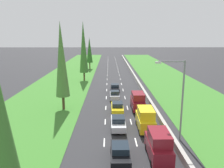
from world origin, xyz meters
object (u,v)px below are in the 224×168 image
object	(u,v)px
silver_sedan_centre_lane	(118,123)
poplar_tree_second	(61,60)
black_sedan_centre_lane_sixth	(115,88)
poplar_tree_nearest	(0,124)
yellow_sedan_centre_lane	(117,107)
maroon_van_right_lane_fourth	(138,101)
black_sedan_centre_lane_second	(120,152)
yellow_van_right_lane	(145,119)
poplar_tree_fourth	(89,50)
silver_hatchback_centre_lane	(115,95)
street_light_mast	(180,95)
maroon_van_right_lane	(159,145)
poplar_tree_third	(83,47)

from	to	relation	value
silver_sedan_centre_lane	poplar_tree_second	bearing A→B (deg)	137.43
black_sedan_centre_lane_sixth	poplar_tree_nearest	bearing A→B (deg)	-102.90
yellow_sedan_centre_lane	maroon_van_right_lane_fourth	world-z (taller)	maroon_van_right_lane_fourth
black_sedan_centre_lane_second	black_sedan_centre_lane_sixth	bearing A→B (deg)	89.67
yellow_van_right_lane	poplar_tree_fourth	bearing A→B (deg)	102.28
silver_sedan_centre_lane	black_sedan_centre_lane_sixth	xyz separation A→B (m)	(0.06, 18.91, 0.00)
maroon_van_right_lane_fourth	poplar_tree_nearest	bearing A→B (deg)	-116.92
poplar_tree_second	yellow_sedan_centre_lane	bearing A→B (deg)	-10.56
silver_hatchback_centre_lane	street_light_mast	bearing A→B (deg)	-67.87
black_sedan_centre_lane_second	yellow_van_right_lane	xyz separation A→B (m)	(3.46, 7.07, 0.59)
black_sedan_centre_lane_second	black_sedan_centre_lane_sixth	distance (m)	26.24
maroon_van_right_lane	poplar_tree_second	xyz separation A→B (m)	(-11.88, 14.69, 6.46)
black_sedan_centre_lane_second	street_light_mast	world-z (taller)	street_light_mast
yellow_sedan_centre_lane	street_light_mast	bearing A→B (deg)	-55.53
black_sedan_centre_lane_second	street_light_mast	bearing A→B (deg)	32.26
maroon_van_right_lane	poplar_tree_fourth	distance (m)	59.39
yellow_van_right_lane	yellow_sedan_centre_lane	xyz separation A→B (m)	(-3.26, 6.35, -0.59)
maroon_van_right_lane	poplar_tree_nearest	bearing A→B (deg)	-147.30
maroon_van_right_lane	black_sedan_centre_lane_sixth	world-z (taller)	maroon_van_right_lane
black_sedan_centre_lane_sixth	poplar_tree_second	size ratio (longest dim) A/B	0.33
black_sedan_centre_lane_second	poplar_tree_third	world-z (taller)	poplar_tree_third
yellow_sedan_centre_lane	street_light_mast	size ratio (longest dim) A/B	0.50
yellow_sedan_centre_lane	silver_hatchback_centre_lane	bearing A→B (deg)	91.92
silver_sedan_centre_lane	poplar_tree_third	xyz separation A→B (m)	(-7.52, 30.46, 7.71)
black_sedan_centre_lane_second	silver_hatchback_centre_lane	size ratio (longest dim) A/B	1.15
poplar_tree_second	street_light_mast	world-z (taller)	poplar_tree_second
black_sedan_centre_lane_sixth	street_light_mast	world-z (taller)	street_light_mast
maroon_van_right_lane_fourth	poplar_tree_nearest	world-z (taller)	poplar_tree_nearest
silver_sedan_centre_lane	poplar_tree_nearest	bearing A→B (deg)	-117.98
silver_sedan_centre_lane	poplar_tree_third	distance (m)	32.30
black_sedan_centre_lane_second	poplar_tree_third	xyz separation A→B (m)	(-7.42, 37.79, 7.71)
silver_hatchback_centre_lane	street_light_mast	distance (m)	18.06
maroon_van_right_lane_fourth	poplar_tree_second	size ratio (longest dim) A/B	0.36
yellow_van_right_lane	poplar_tree_fourth	xyz separation A→B (m)	(-11.17, 51.31, 5.02)
maroon_van_right_lane_fourth	black_sedan_centre_lane_second	bearing A→B (deg)	-103.28
black_sedan_centre_lane_second	maroon_van_right_lane	world-z (taller)	maroon_van_right_lane
maroon_van_right_lane	silver_hatchback_centre_lane	xyz separation A→B (m)	(-3.68, 20.07, -0.56)
black_sedan_centre_lane_second	silver_hatchback_centre_lane	world-z (taller)	silver_hatchback_centre_lane
silver_hatchback_centre_lane	poplar_tree_third	xyz separation A→B (m)	(-7.38, 17.43, 7.68)
silver_sedan_centre_lane	silver_hatchback_centre_lane	world-z (taller)	silver_hatchback_centre_lane
maroon_van_right_lane_fourth	silver_hatchback_centre_lane	bearing A→B (deg)	121.12
street_light_mast	silver_hatchback_centre_lane	bearing A→B (deg)	112.13
black_sedan_centre_lane_second	silver_sedan_centre_lane	xyz separation A→B (m)	(0.09, 7.34, 0.00)
poplar_tree_second	poplar_tree_third	xyz separation A→B (m)	(0.81, 22.80, 0.67)
yellow_van_right_lane	black_sedan_centre_lane_sixth	size ratio (longest dim) A/B	1.09
silver_hatchback_centre_lane	black_sedan_centre_lane_sixth	bearing A→B (deg)	88.15
street_light_mast	maroon_van_right_lane	bearing A→B (deg)	-127.24
black_sedan_centre_lane_sixth	street_light_mast	xyz separation A→B (m)	(6.41, -22.10, 4.42)
black_sedan_centre_lane_second	yellow_van_right_lane	distance (m)	7.89
black_sedan_centre_lane_second	maroon_van_right_lane_fourth	xyz separation A→B (m)	(3.45, 14.60, 0.59)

